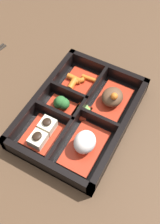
{
  "coord_description": "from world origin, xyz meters",
  "views": [
    {
      "loc": [
        0.3,
        0.16,
        0.55
      ],
      "look_at": [
        0.0,
        0.0,
        0.03
      ],
      "focal_mm": 42.0,
      "sensor_mm": 36.0,
      "label": 1
    }
  ],
  "objects": [
    {
      "name": "bowl_greens",
      "position": [
        0.0,
        -0.05,
        0.02
      ],
      "size": [
        0.05,
        0.08,
        0.04
      ],
      "color": "#B22D19",
      "rests_on": "bento_base"
    },
    {
      "name": "bowl_stew",
      "position": [
        -0.07,
        0.05,
        0.03
      ],
      "size": [
        0.12,
        0.07,
        0.05
      ],
      "color": "#B22D19",
      "rests_on": "bento_base"
    },
    {
      "name": "bowl_pickles",
      "position": [
        -0.01,
        0.0,
        0.02
      ],
      "size": [
        0.04,
        0.04,
        0.01
      ],
      "color": "#B22D19",
      "rests_on": "bento_base"
    },
    {
      "name": "bowl_tofu",
      "position": [
        0.09,
        -0.05,
        0.02
      ],
      "size": [
        0.09,
        0.08,
        0.04
      ],
      "color": "#B22D19",
      "rests_on": "bento_base"
    },
    {
      "name": "ground_plane",
      "position": [
        0.0,
        0.0,
        0.0
      ],
      "size": [
        3.0,
        3.0,
        0.0
      ],
      "primitive_type": "plane",
      "color": "#4C3523"
    },
    {
      "name": "bowl_rice",
      "position": [
        0.07,
        0.05,
        0.03
      ],
      "size": [
        0.12,
        0.07,
        0.05
      ],
      "color": "#B22D19",
      "rests_on": "bento_base"
    },
    {
      "name": "bento_rim",
      "position": [
        -0.0,
        -0.0,
        0.02
      ],
      "size": [
        0.32,
        0.23,
        0.04
      ],
      "color": "black",
      "rests_on": "ground_plane"
    },
    {
      "name": "bento_base",
      "position": [
        0.0,
        0.0,
        0.01
      ],
      "size": [
        0.32,
        0.23,
        0.01
      ],
      "color": "black",
      "rests_on": "ground_plane"
    },
    {
      "name": "bowl_carrots",
      "position": [
        -0.09,
        -0.05,
        0.02
      ],
      "size": [
        0.09,
        0.08,
        0.02
      ],
      "color": "#B22D19",
      "rests_on": "bento_base"
    }
  ]
}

